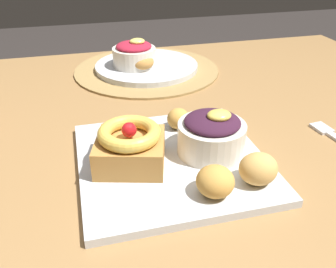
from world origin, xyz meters
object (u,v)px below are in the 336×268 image
(back_plate, at_px, (147,66))
(back_ramekin, at_px, (134,54))
(fritter_front, at_px, (178,119))
(fritter_back, at_px, (215,181))
(fritter_middle, at_px, (258,169))
(front_plate, at_px, (171,161))
(berry_ramekin, at_px, (212,134))
(fork, at_px, (336,138))
(cake_slice, at_px, (130,146))
(back_pastry, at_px, (141,62))

(back_plate, bearing_deg, back_ramekin, -166.72)
(fritter_front, height_order, fritter_back, fritter_back)
(fritter_middle, xyz_separation_m, back_plate, (-0.05, 0.48, -0.02))
(front_plate, height_order, fritter_back, fritter_back)
(fritter_middle, bearing_deg, back_plate, 95.68)
(fritter_front, bearing_deg, fritter_middle, -70.42)
(berry_ramekin, height_order, fork, berry_ramekin)
(cake_slice, bearing_deg, berry_ramekin, 0.71)
(back_plate, distance_m, fork, 0.46)
(back_plate, bearing_deg, berry_ramekin, -87.80)
(front_plate, xyz_separation_m, back_pastry, (0.03, 0.36, 0.03))
(fritter_back, bearing_deg, fork, 20.75)
(cake_slice, distance_m, back_plate, 0.41)
(fritter_middle, distance_m, fork, 0.21)
(berry_ramekin, bearing_deg, front_plate, -179.96)
(fritter_back, bearing_deg, fritter_middle, 8.12)
(fritter_middle, distance_m, fritter_back, 0.06)
(berry_ramekin, bearing_deg, fritter_middle, -68.89)
(front_plate, height_order, berry_ramekin, berry_ramekin)
(front_plate, xyz_separation_m, back_plate, (0.04, 0.39, 0.01))
(back_pastry, height_order, fork, back_pastry)
(berry_ramekin, relative_size, back_plate, 0.41)
(berry_ramekin, bearing_deg, fork, 0.32)
(cake_slice, distance_m, fritter_front, 0.13)
(fritter_middle, relative_size, back_pastry, 0.89)
(back_ramekin, relative_size, back_pastry, 1.74)
(fritter_middle, bearing_deg, berry_ramekin, 111.11)
(fork, bearing_deg, back_ramekin, 28.87)
(fritter_front, relative_size, fritter_back, 0.76)
(back_plate, distance_m, back_pastry, 0.05)
(cake_slice, bearing_deg, back_plate, 75.23)
(cake_slice, height_order, fritter_back, cake_slice)
(back_pastry, bearing_deg, fritter_front, -88.50)
(fritter_middle, xyz_separation_m, back_pastry, (-0.07, 0.44, 0.00))
(berry_ramekin, xyz_separation_m, back_pastry, (-0.03, 0.36, -0.01))
(fritter_front, bearing_deg, berry_ramekin, -72.03)
(cake_slice, bearing_deg, fritter_back, -45.54)
(fritter_middle, xyz_separation_m, back_ramekin, (-0.08, 0.47, 0.01))
(fritter_back, xyz_separation_m, back_ramekin, (-0.02, 0.48, 0.01))
(back_ramekin, bearing_deg, fritter_middle, -80.68)
(berry_ramekin, xyz_separation_m, fritter_middle, (0.03, -0.08, -0.01))
(back_ramekin, bearing_deg, berry_ramekin, -83.39)
(fritter_front, height_order, fork, fritter_front)
(cake_slice, xyz_separation_m, back_plate, (0.10, 0.40, -0.03))
(front_plate, bearing_deg, fritter_middle, -42.27)
(cake_slice, xyz_separation_m, berry_ramekin, (0.12, 0.00, 0.00))
(berry_ramekin, height_order, fritter_middle, berry_ramekin)
(back_plate, height_order, fork, back_plate)
(berry_ramekin, xyz_separation_m, fork, (0.22, 0.00, -0.04))
(back_pastry, bearing_deg, fritter_middle, -81.51)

